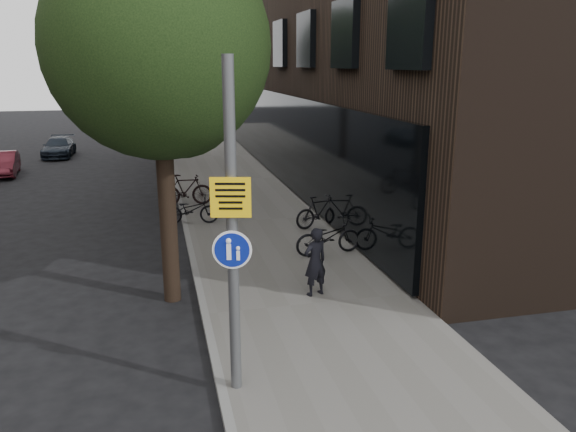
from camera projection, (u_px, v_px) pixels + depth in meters
name	position (u px, v px, depth m)	size (l,w,h in m)	color
ground	(357.00, 399.00, 8.61)	(120.00, 120.00, 0.00)	black
sidewalk	(256.00, 222.00, 18.04)	(4.50, 60.00, 0.12)	#625F5A
curb_edge	(185.00, 226.00, 17.53)	(0.15, 60.00, 0.13)	slate
street_tree_near	(162.00, 57.00, 11.06)	(4.40, 4.40, 7.50)	black
street_tree_mid	(157.00, 59.00, 19.03)	(5.00, 5.00, 7.80)	black
street_tree_far	(154.00, 61.00, 27.48)	(5.00, 5.00, 7.80)	black
signpost	(232.00, 232.00, 8.08)	(0.57, 0.17, 4.98)	#595B5E
pedestrian	(315.00, 262.00, 12.01)	(0.55, 0.36, 1.51)	black
parked_bike_facade_near	(328.00, 237.00, 14.70)	(0.63, 1.81, 0.95)	black
parked_bike_facade_far	(320.00, 211.00, 17.11)	(0.47, 1.65, 0.99)	black
parked_bike_curb_near	(191.00, 210.00, 17.52)	(0.59, 1.70, 0.89)	black
parked_bike_curb_far	(186.00, 190.00, 19.79)	(0.52, 1.85, 1.11)	black
parked_car_mid	(3.00, 164.00, 25.71)	(1.14, 3.26, 1.07)	maroon
parked_car_far	(59.00, 147.00, 30.92)	(1.48, 3.65, 1.06)	black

